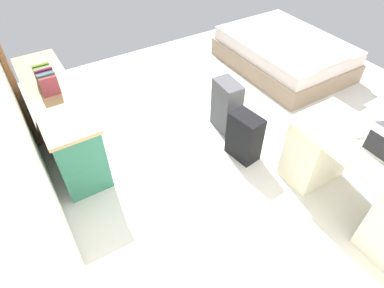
{
  "coord_description": "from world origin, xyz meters",
  "views": [
    {
      "loc": [
        -2.09,
        2.16,
        2.68
      ],
      "look_at": [
        -0.22,
        1.01,
        0.6
      ],
      "focal_mm": 30.47,
      "sensor_mm": 36.0,
      "label": 1
    }
  ],
  "objects_px": {
    "bed": "(285,53)",
    "suitcase_spare_grey": "(226,106)",
    "desk": "(359,179)",
    "credenza": "(61,119)",
    "suitcase_black": "(244,137)",
    "figurine_small": "(40,68)",
    "computer_mouse": "(360,135)"
  },
  "relations": [
    {
      "from": "desk",
      "to": "suitcase_spare_grey",
      "type": "bearing_deg",
      "value": 11.45
    },
    {
      "from": "credenza",
      "to": "bed",
      "type": "relative_size",
      "value": 0.95
    },
    {
      "from": "desk",
      "to": "computer_mouse",
      "type": "bearing_deg",
      "value": -13.24
    },
    {
      "from": "desk",
      "to": "computer_mouse",
      "type": "xyz_separation_m",
      "value": [
        0.19,
        -0.04,
        0.38
      ]
    },
    {
      "from": "figurine_small",
      "to": "credenza",
      "type": "bearing_deg",
      "value": -179.77
    },
    {
      "from": "bed",
      "to": "suitcase_spare_grey",
      "type": "relative_size",
      "value": 2.91
    },
    {
      "from": "bed",
      "to": "computer_mouse",
      "type": "height_order",
      "value": "computer_mouse"
    },
    {
      "from": "suitcase_black",
      "to": "desk",
      "type": "bearing_deg",
      "value": -165.61
    },
    {
      "from": "desk",
      "to": "figurine_small",
      "type": "distance_m",
      "value": 3.46
    },
    {
      "from": "bed",
      "to": "figurine_small",
      "type": "bearing_deg",
      "value": 83.53
    },
    {
      "from": "suitcase_spare_grey",
      "to": "figurine_small",
      "type": "relative_size",
      "value": 5.93
    },
    {
      "from": "computer_mouse",
      "to": "bed",
      "type": "bearing_deg",
      "value": -30.77
    },
    {
      "from": "bed",
      "to": "suitcase_spare_grey",
      "type": "bearing_deg",
      "value": 113.6
    },
    {
      "from": "suitcase_spare_grey",
      "to": "figurine_small",
      "type": "bearing_deg",
      "value": 61.28
    },
    {
      "from": "suitcase_black",
      "to": "figurine_small",
      "type": "xyz_separation_m",
      "value": [
        1.61,
        1.65,
        0.55
      ]
    },
    {
      "from": "credenza",
      "to": "suitcase_black",
      "type": "distance_m",
      "value": 2.05
    },
    {
      "from": "desk",
      "to": "suitcase_spare_grey",
      "type": "xyz_separation_m",
      "value": [
        1.62,
        0.33,
        -0.07
      ]
    },
    {
      "from": "desk",
      "to": "suitcase_spare_grey",
      "type": "relative_size",
      "value": 2.21
    },
    {
      "from": "bed",
      "to": "suitcase_spare_grey",
      "type": "height_order",
      "value": "suitcase_spare_grey"
    },
    {
      "from": "bed",
      "to": "suitcase_black",
      "type": "xyz_separation_m",
      "value": [
        -1.22,
        1.75,
        0.04
      ]
    },
    {
      "from": "suitcase_spare_grey",
      "to": "suitcase_black",
      "type": "bearing_deg",
      "value": 169.68
    },
    {
      "from": "desk",
      "to": "credenza",
      "type": "relative_size",
      "value": 0.8
    },
    {
      "from": "desk",
      "to": "suitcase_black",
      "type": "distance_m",
      "value": 1.2
    },
    {
      "from": "credenza",
      "to": "bed",
      "type": "height_order",
      "value": "credenza"
    },
    {
      "from": "credenza",
      "to": "bed",
      "type": "bearing_deg",
      "value": -89.92
    },
    {
      "from": "desk",
      "to": "credenza",
      "type": "xyz_separation_m",
      "value": [
        2.32,
        2.1,
        -0.01
      ]
    },
    {
      "from": "suitcase_black",
      "to": "figurine_small",
      "type": "bearing_deg",
      "value": 38.04
    },
    {
      "from": "desk",
      "to": "figurine_small",
      "type": "height_order",
      "value": "figurine_small"
    },
    {
      "from": "bed",
      "to": "figurine_small",
      "type": "height_order",
      "value": "figurine_small"
    },
    {
      "from": "computer_mouse",
      "to": "figurine_small",
      "type": "distance_m",
      "value": 3.31
    },
    {
      "from": "credenza",
      "to": "suitcase_spare_grey",
      "type": "height_order",
      "value": "credenza"
    },
    {
      "from": "bed",
      "to": "figurine_small",
      "type": "xyz_separation_m",
      "value": [
        0.39,
        3.4,
        0.59
      ]
    }
  ]
}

